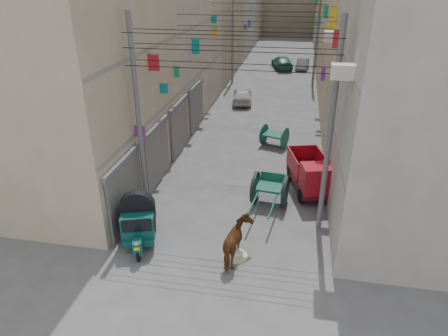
% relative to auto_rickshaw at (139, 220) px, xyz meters
% --- Properties ---
extents(ground, '(140.00, 140.00, 0.00)m').
position_rel_auto_rickshaw_xyz_m(ground, '(3.04, -3.78, -0.94)').
color(ground, '#4B4B4D').
rests_on(ground, ground).
extents(building_row_left, '(8.00, 62.00, 14.00)m').
position_rel_auto_rickshaw_xyz_m(building_row_left, '(-4.95, 30.34, 5.51)').
color(building_row_left, tan).
rests_on(building_row_left, ground).
extents(building_row_right, '(8.00, 62.00, 14.00)m').
position_rel_auto_rickshaw_xyz_m(building_row_right, '(11.04, 30.34, 5.51)').
color(building_row_right, '#A7A19C').
rests_on(building_row_right, ground).
extents(shutters_left, '(0.18, 14.40, 2.88)m').
position_rel_auto_rickshaw_xyz_m(shutters_left, '(-0.88, 6.59, 0.55)').
color(shutters_left, '#47474C').
rests_on(shutters_left, ground).
extents(signboards, '(8.22, 40.52, 5.67)m').
position_rel_auto_rickshaw_xyz_m(signboards, '(3.03, 17.87, 2.49)').
color(signboards, orange).
rests_on(signboards, ground).
extents(ac_units, '(0.70, 6.55, 3.35)m').
position_rel_auto_rickshaw_xyz_m(ac_units, '(6.69, 3.88, 6.49)').
color(ac_units, beige).
rests_on(ac_units, ground).
extents(utility_poles, '(7.40, 22.20, 8.00)m').
position_rel_auto_rickshaw_xyz_m(utility_poles, '(3.04, 13.22, 3.06)').
color(utility_poles, '#5A595C').
rests_on(utility_poles, ground).
extents(overhead_cables, '(7.40, 22.52, 1.12)m').
position_rel_auto_rickshaw_xyz_m(overhead_cables, '(3.04, 10.62, 5.82)').
color(overhead_cables, black).
rests_on(overhead_cables, ground).
extents(auto_rickshaw, '(1.74, 2.36, 1.60)m').
position_rel_auto_rickshaw_xyz_m(auto_rickshaw, '(0.00, 0.00, 0.00)').
color(auto_rickshaw, black).
rests_on(auto_rickshaw, ground).
extents(tonga_cart, '(1.62, 3.24, 1.41)m').
position_rel_auto_rickshaw_xyz_m(tonga_cart, '(4.56, 3.57, -0.21)').
color(tonga_cart, black).
rests_on(tonga_cart, ground).
extents(mini_truck, '(2.22, 3.46, 1.80)m').
position_rel_auto_rickshaw_xyz_m(mini_truck, '(6.34, 4.76, -0.08)').
color(mini_truck, black).
rests_on(mini_truck, ground).
extents(second_cart, '(1.70, 1.61, 1.22)m').
position_rel_auto_rickshaw_xyz_m(second_cart, '(4.28, 10.11, -0.29)').
color(second_cart, '#124F40').
rests_on(second_cart, ground).
extents(feed_sack, '(0.54, 0.43, 0.27)m').
position_rel_auto_rickshaw_xyz_m(feed_sack, '(3.68, -0.25, -0.81)').
color(feed_sack, beige).
rests_on(feed_sack, ground).
extents(horse, '(0.93, 1.86, 1.53)m').
position_rel_auto_rickshaw_xyz_m(horse, '(3.77, -0.50, -0.18)').
color(horse, brown).
rests_on(horse, ground).
extents(distant_car_white, '(1.86, 3.74, 1.22)m').
position_rel_auto_rickshaw_xyz_m(distant_car_white, '(1.24, 18.26, -0.33)').
color(distant_car_white, '#B9B9B9').
rests_on(distant_car_white, ground).
extents(distant_car_grey, '(1.41, 3.35, 1.08)m').
position_rel_auto_rickshaw_xyz_m(distant_car_grey, '(5.68, 31.13, -0.41)').
color(distant_car_grey, '#5C615E').
rests_on(distant_car_grey, ground).
extents(distant_car_green, '(2.67, 4.58, 1.25)m').
position_rel_auto_rickshaw_xyz_m(distant_car_green, '(3.57, 31.15, -0.32)').
color(distant_car_green, '#216146').
rests_on(distant_car_green, ground).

